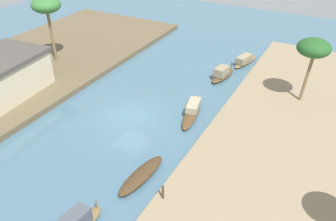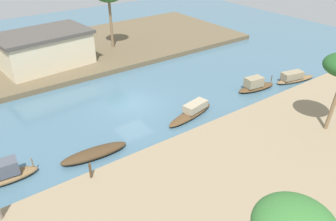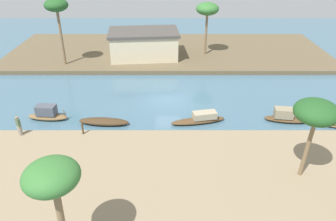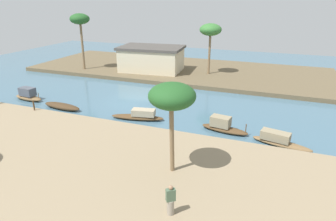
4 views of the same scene
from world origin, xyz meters
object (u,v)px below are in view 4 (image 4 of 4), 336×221
at_px(sampan_midstream, 140,116).
at_px(palm_tree_right_tall, 211,30).
at_px(sampan_foreground, 279,140).
at_px(sampan_open_hull, 223,126).
at_px(person_on_near_bank, 171,201).
at_px(palm_tree_left_far, 172,97).
at_px(sampan_near_left_bank, 28,95).
at_px(sampan_with_tall_canopy, 62,106).
at_px(riverside_building, 152,58).
at_px(mooring_post, 34,105).
at_px(palm_tree_right_short, 80,20).

bearing_deg(sampan_midstream, palm_tree_right_tall, 71.47).
relative_size(sampan_foreground, sampan_open_hull, 1.11).
relative_size(person_on_near_bank, palm_tree_right_tall, 0.24).
distance_m(sampan_open_hull, palm_tree_left_far, 8.98).
xyz_separation_m(sampan_near_left_bank, palm_tree_left_far, (18.81, -7.94, 4.53)).
xyz_separation_m(sampan_with_tall_canopy, palm_tree_right_tall, (10.12, 16.74, 5.78)).
height_order(palm_tree_left_far, palm_tree_right_tall, palm_tree_right_tall).
height_order(person_on_near_bank, palm_tree_right_tall, palm_tree_right_tall).
bearing_deg(sampan_open_hull, riverside_building, 138.48).
xyz_separation_m(person_on_near_bank, mooring_post, (-16.23, 8.33, -0.26)).
bearing_deg(mooring_post, sampan_foreground, 4.92).
distance_m(sampan_midstream, riverside_building, 16.50).
height_order(sampan_near_left_bank, person_on_near_bank, person_on_near_bank).
relative_size(sampan_open_hull, palm_tree_right_tall, 0.60).
bearing_deg(sampan_open_hull, sampan_with_tall_canopy, -170.20).
distance_m(sampan_with_tall_canopy, palm_tree_left_far, 16.25).
height_order(sampan_foreground, sampan_open_hull, sampan_open_hull).
height_order(mooring_post, palm_tree_right_short, palm_tree_right_short).
relative_size(sampan_near_left_bank, palm_tree_right_tall, 0.55).
distance_m(sampan_near_left_bank, palm_tree_left_far, 20.91).
xyz_separation_m(sampan_open_hull, palm_tree_left_far, (-1.51, -7.57, 4.59)).
height_order(sampan_midstream, sampan_near_left_bank, sampan_near_left_bank).
relative_size(sampan_with_tall_canopy, sampan_near_left_bank, 1.22).
relative_size(sampan_with_tall_canopy, sampan_open_hull, 1.11).
xyz_separation_m(sampan_foreground, palm_tree_left_far, (-5.73, -6.67, 4.64)).
height_order(sampan_with_tall_canopy, person_on_near_bank, person_on_near_bank).
distance_m(sampan_open_hull, mooring_post, 16.74).
bearing_deg(mooring_post, sampan_open_hull, 9.24).
distance_m(person_on_near_bank, riverside_building, 29.12).
distance_m(sampan_near_left_bank, person_on_near_bank, 23.06).
bearing_deg(riverside_building, palm_tree_right_tall, 2.57).
bearing_deg(person_on_near_bank, sampan_foreground, -150.28).
bearing_deg(sampan_with_tall_canopy, riverside_building, 86.34).
relative_size(palm_tree_left_far, riverside_building, 0.60).
bearing_deg(sampan_with_tall_canopy, palm_tree_right_short, 122.56).
relative_size(sampan_midstream, sampan_foreground, 1.11).
distance_m(sampan_near_left_bank, riverside_building, 16.62).
bearing_deg(mooring_post, palm_tree_right_short, 110.31).
distance_m(sampan_near_left_bank, mooring_post, 4.90).
height_order(person_on_near_bank, riverside_building, riverside_building).
height_order(sampan_foreground, palm_tree_right_tall, palm_tree_right_tall).
bearing_deg(sampan_foreground, palm_tree_left_far, -118.38).
bearing_deg(sampan_midstream, person_on_near_bank, -68.64).
bearing_deg(sampan_midstream, sampan_open_hull, -9.88).
xyz_separation_m(sampan_foreground, riverside_building, (-17.17, 16.08, 1.75)).
xyz_separation_m(sampan_near_left_bank, palm_tree_right_short, (-1.86, 12.25, 6.54)).
xyz_separation_m(sampan_open_hull, palm_tree_right_tall, (-5.21, 16.25, 5.59)).
xyz_separation_m(sampan_midstream, palm_tree_right_tall, (2.04, 16.45, 5.68)).
bearing_deg(mooring_post, sampan_with_tall_canopy, 61.76).
bearing_deg(sampan_midstream, sampan_with_tall_canopy, 170.57).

